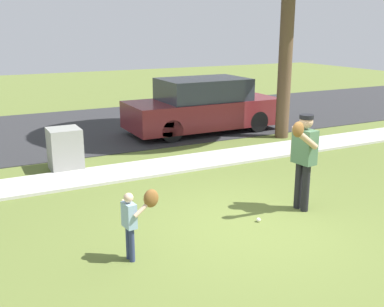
{
  "coord_description": "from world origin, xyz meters",
  "views": [
    {
      "loc": [
        -4.08,
        -5.89,
        3.18
      ],
      "look_at": [
        -0.5,
        1.15,
        1.0
      ],
      "focal_mm": 43.42,
      "sensor_mm": 36.0,
      "label": 1
    }
  ],
  "objects": [
    {
      "name": "sidewalk_strip",
      "position": [
        0.0,
        3.6,
        0.03
      ],
      "size": [
        36.0,
        1.2,
        0.06
      ],
      "primitive_type": "cube",
      "color": "beige",
      "rests_on": "ground"
    },
    {
      "name": "road_surface",
      "position": [
        0.0,
        8.6,
        0.01
      ],
      "size": [
        36.0,
        6.8,
        0.02
      ],
      "primitive_type": "cube",
      "color": "#2D2D30",
      "rests_on": "ground"
    },
    {
      "name": "ground_plane",
      "position": [
        0.0,
        3.5,
        0.0
      ],
      "size": [
        48.0,
        48.0,
        0.0
      ],
      "primitive_type": "plane",
      "color": "olive"
    },
    {
      "name": "person_child",
      "position": [
        -2.1,
        -0.27,
        0.68
      ],
      "size": [
        0.48,
        0.38,
        1.04
      ],
      "rotation": [
        0.0,
        0.0,
        0.12
      ],
      "color": "navy",
      "rests_on": "ground"
    },
    {
      "name": "baseball",
      "position": [
        0.18,
        0.03,
        0.04
      ],
      "size": [
        0.07,
        0.07,
        0.07
      ],
      "primitive_type": "sphere",
      "color": "white",
      "rests_on": "ground"
    },
    {
      "name": "utility_cabinet",
      "position": [
        -2.04,
        4.48,
        0.48
      ],
      "size": [
        0.7,
        0.71,
        0.96
      ],
      "primitive_type": "cube",
      "color": "gray",
      "rests_on": "ground"
    },
    {
      "name": "person_adult",
      "position": [
        1.13,
        0.12,
        1.07
      ],
      "size": [
        0.68,
        0.69,
        1.72
      ],
      "rotation": [
        0.0,
        0.0,
        -3.03
      ],
      "color": "black",
      "rests_on": "ground"
    },
    {
      "name": "parked_suv_maroon",
      "position": [
        2.61,
        6.52,
        0.79
      ],
      "size": [
        4.7,
        1.9,
        1.63
      ],
      "rotation": [
        0.0,
        0.0,
        3.14
      ],
      "color": "maroon",
      "rests_on": "road_surface"
    }
  ]
}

